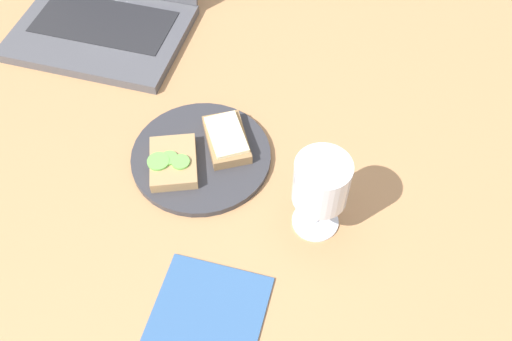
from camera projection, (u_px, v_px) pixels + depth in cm
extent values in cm
cube|color=#B27F51|center=(219.00, 158.00, 97.22)|extent=(140.00, 140.00, 3.00)
cylinder|color=#333338|center=(201.00, 156.00, 94.81)|extent=(23.22, 23.22, 1.15)
cube|color=#A88456|center=(173.00, 162.00, 92.13)|extent=(10.60, 12.04, 1.93)
cylinder|color=#6BB74C|center=(181.00, 162.00, 90.68)|extent=(2.92, 2.92, 0.45)
cylinder|color=#6BB74C|center=(169.00, 158.00, 91.21)|extent=(2.76, 2.76, 0.38)
cylinder|color=#6BB74C|center=(158.00, 161.00, 90.76)|extent=(3.55, 3.55, 0.44)
cube|color=#937047|center=(227.00, 139.00, 95.04)|extent=(10.69, 12.30, 1.85)
cube|color=#F4EAB7|center=(226.00, 135.00, 94.02)|extent=(9.38, 10.46, 0.70)
cylinder|color=white|center=(315.00, 221.00, 87.78)|extent=(7.17, 7.17, 0.40)
cylinder|color=white|center=(317.00, 209.00, 84.98)|extent=(0.94, 0.94, 6.54)
cylinder|color=white|center=(322.00, 182.00, 79.32)|extent=(8.05, 8.05, 7.54)
cylinder|color=white|center=(321.00, 184.00, 79.79)|extent=(7.41, 7.41, 6.36)
cube|color=#4C4C51|center=(100.00, 33.00, 112.80)|extent=(33.10, 24.31, 1.86)
cube|color=#232326|center=(104.00, 22.00, 113.24)|extent=(27.14, 13.37, 0.16)
cube|color=#33598C|center=(208.00, 314.00, 78.88)|extent=(15.38, 15.23, 0.40)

